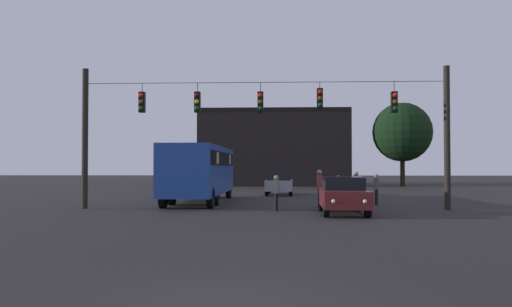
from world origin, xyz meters
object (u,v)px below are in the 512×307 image
pedestrian_crossing_left (376,188)px  pedestrian_crossing_right (319,186)px  pedestrian_near_bus (338,189)px  pedestrian_crossing_center (276,191)px  car_near_right (343,194)px  pedestrian_trailing (356,186)px  car_far_left (279,183)px  tree_left_silhouette (402,132)px  city_bus (201,168)px

pedestrian_crossing_left → pedestrian_crossing_right: 3.38m
pedestrian_crossing_right → pedestrian_near_bus: (1.01, 1.09, -0.18)m
pedestrian_crossing_center → pedestrian_near_bus: size_ratio=1.04×
pedestrian_crossing_right → pedestrian_near_bus: size_ratio=1.19×
pedestrian_crossing_left → pedestrian_near_bus: size_ratio=1.05×
car_near_right → pedestrian_trailing: pedestrian_trailing is taller
car_far_left → pedestrian_crossing_left: pedestrian_crossing_left is taller
pedestrian_crossing_center → tree_left_silhouette: tree_left_silhouette is taller
pedestrian_crossing_right → pedestrian_near_bus: bearing=47.2°
car_near_right → pedestrian_near_bus: bearing=86.1°
pedestrian_crossing_center → pedestrian_near_bus: pedestrian_crossing_center is taller
pedestrian_crossing_right → pedestrian_near_bus: pedestrian_crossing_right is taller
pedestrian_near_bus → tree_left_silhouette: 27.99m
car_far_left → pedestrian_crossing_left: size_ratio=2.77×
city_bus → car_near_right: size_ratio=2.52×
city_bus → pedestrian_near_bus: bearing=-17.9°
pedestrian_near_bus → pedestrian_trailing: size_ratio=0.89×
tree_left_silhouette → city_bus: bearing=-124.5°
tree_left_silhouette → pedestrian_crossing_right: bearing=-110.5°
pedestrian_near_bus → pedestrian_trailing: bearing=11.7°
car_far_left → pedestrian_crossing_right: (1.91, -11.14, 0.23)m
pedestrian_crossing_left → pedestrian_crossing_right: bearing=-151.5°
pedestrian_crossing_left → pedestrian_near_bus: bearing=-165.1°
pedestrian_crossing_left → car_near_right: bearing=-114.5°
car_near_right → pedestrian_trailing: (1.21, 4.63, 0.16)m
city_bus → pedestrian_crossing_left: city_bus is taller
pedestrian_crossing_center → tree_left_silhouette: bearing=67.3°
car_far_left → pedestrian_near_bus: bearing=-73.8°
car_far_left → pedestrian_near_bus: car_far_left is taller
car_far_left → pedestrian_crossing_right: pedestrian_crossing_right is taller
pedestrian_crossing_right → pedestrian_trailing: bearing=33.7°
pedestrian_trailing → pedestrian_crossing_center: bearing=-140.0°
car_near_right → pedestrian_crossing_left: (2.26, 4.97, 0.09)m
car_far_left → pedestrian_crossing_center: size_ratio=2.79×
pedestrian_crossing_left → pedestrian_trailing: size_ratio=0.93×
tree_left_silhouette → pedestrian_crossing_left: bearing=-105.7°
pedestrian_crossing_center → pedestrian_trailing: bearing=40.0°
pedestrian_near_bus → tree_left_silhouette: (9.16, 26.06, 4.48)m
city_bus → car_far_left: (4.27, 7.73, -1.07)m
city_bus → car_far_left: city_bus is taller
car_far_left → pedestrian_crossing_right: bearing=-80.3°
car_near_right → tree_left_silhouette: (9.46, 30.51, 4.52)m
car_far_left → city_bus: bearing=-118.9°
city_bus → pedestrian_crossing_center: bearing=-52.8°
pedestrian_near_bus → tree_left_silhouette: bearing=70.6°
tree_left_silhouette → car_far_left: bearing=-127.0°
car_near_right → pedestrian_crossing_right: size_ratio=2.44×
pedestrian_crossing_center → pedestrian_near_bus: 4.38m
pedestrian_trailing → tree_left_silhouette: 27.50m
pedestrian_crossing_center → car_near_right: bearing=-25.4°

